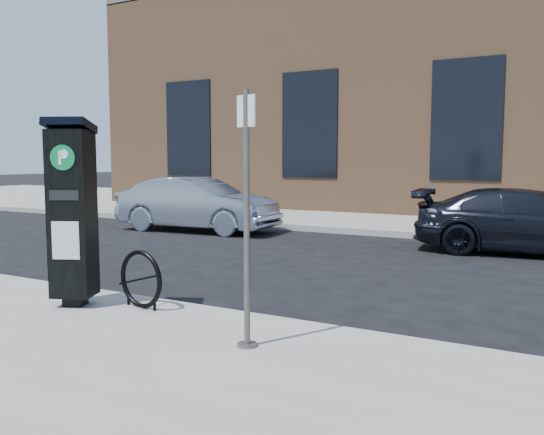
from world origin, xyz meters
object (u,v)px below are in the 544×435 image
Objects in this scene: car_silver at (197,204)px; sign_pole at (247,222)px; parking_kiosk at (72,210)px; bike_rack at (141,279)px; car_dark at (530,221)px.

sign_pole is at bearing -144.89° from car_silver.
parking_kiosk is 0.52× the size of car_silver.
bike_rack is at bearing -3.82° from parking_kiosk.
car_dark is (7.89, 0.31, -0.06)m from car_silver.
parking_kiosk is 0.49× the size of car_dark.
sign_pole is 3.39× the size of bike_rack.
parking_kiosk is 1.14m from bike_rack.
sign_pole is at bearing 161.91° from car_dark.
car_silver reaches higher than car_dark.
bike_rack is (0.77, 0.29, -0.79)m from parking_kiosk.
car_silver is at bearing 129.16° from bike_rack.
car_dark is at bearing 71.90° from bike_rack.
sign_pole is 0.53× the size of car_dark.
sign_pole reaches higher than car_dark.
parking_kiosk is at bearing -176.46° from sign_pole.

